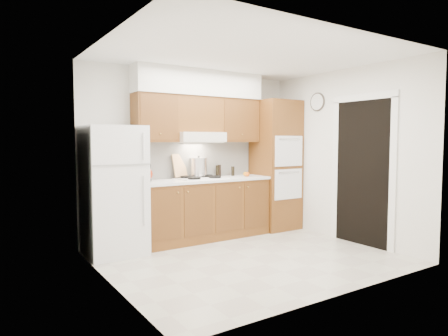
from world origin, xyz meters
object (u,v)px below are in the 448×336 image
fridge (114,190)px  oven_cabinet (275,165)px  stock_pot (199,167)px  kettle (146,174)px

fridge → oven_cabinet: 2.86m
fridge → stock_pot: bearing=9.6°
fridge → stock_pot: (1.44, 0.24, 0.25)m
fridge → kettle: (0.48, 0.05, 0.19)m
oven_cabinet → stock_pot: (-1.40, 0.21, 0.01)m
oven_cabinet → kettle: bearing=179.6°
oven_cabinet → stock_pot: 1.42m
oven_cabinet → stock_pot: oven_cabinet is taller
oven_cabinet → kettle: 2.37m
fridge → kettle: 0.51m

